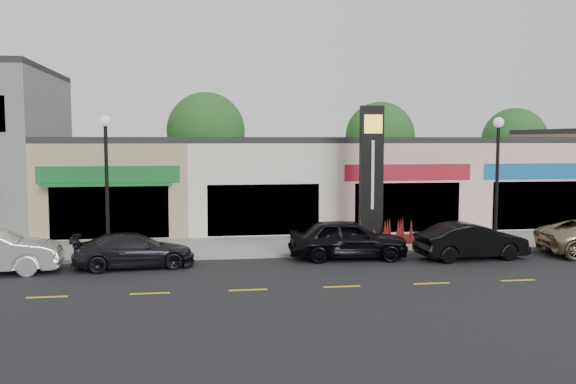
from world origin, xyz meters
The scene contains 16 objects.
ground centered at (0.00, 0.00, 0.00)m, with size 120.00×120.00×0.00m, color black.
sidewalk centered at (0.00, 4.35, 0.07)m, with size 52.00×4.30×0.15m, color gray.
curb centered at (0.00, 2.10, 0.07)m, with size 52.00×0.20×0.15m, color gray.
shop_beige centered at (-8.50, 11.46, 2.40)m, with size 7.00×10.85×4.80m.
shop_cream centered at (-1.50, 11.47, 2.40)m, with size 7.00×10.01×4.80m.
shop_pink_w centered at (5.50, 11.47, 2.40)m, with size 7.00×10.01×4.80m.
shop_pink_e centered at (12.50, 11.47, 2.40)m, with size 7.00×10.01×4.80m.
tree_rear_west centered at (-4.00, 19.50, 5.22)m, with size 5.20×5.20×7.83m.
tree_rear_mid centered at (8.00, 19.50, 4.88)m, with size 4.80×4.80×7.29m.
tree_rear_east centered at (18.00, 19.50, 4.63)m, with size 4.60×4.60×6.94m.
lamp_west_near centered at (-8.00, 2.50, 3.48)m, with size 0.44×0.44×5.47m.
lamp_east_near centered at (8.00, 2.50, 3.48)m, with size 0.44×0.44×5.47m.
pylon_sign centered at (3.00, 4.20, 2.27)m, with size 4.20×1.30×6.00m.
car_dark_sedan centered at (-6.87, 0.96, 0.63)m, with size 4.37×1.78×1.27m, color black.
car_black_sedan centered at (1.28, 1.42, 0.79)m, with size 4.66×1.87×1.59m, color black.
car_black_conv centered at (6.08, 0.70, 0.71)m, with size 4.33×1.51×1.43m, color black.
Camera 1 is at (-4.45, -21.65, 4.69)m, focal length 38.00 mm.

